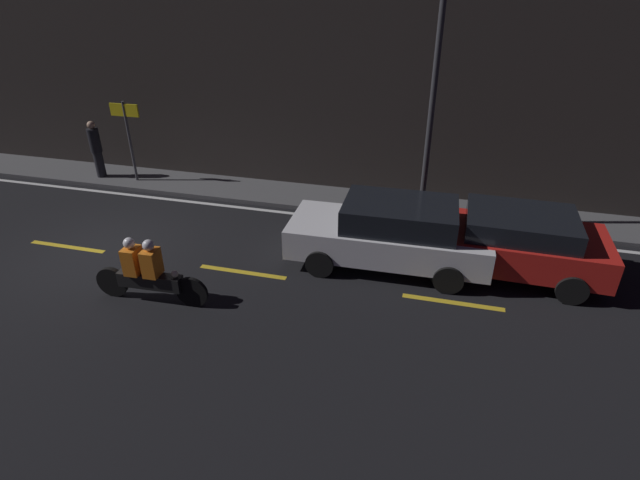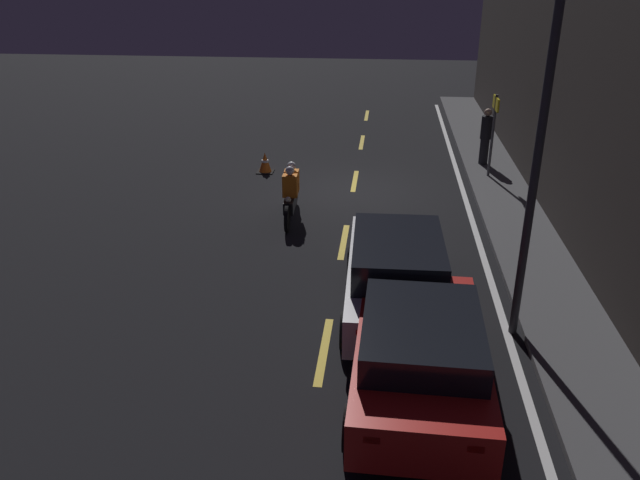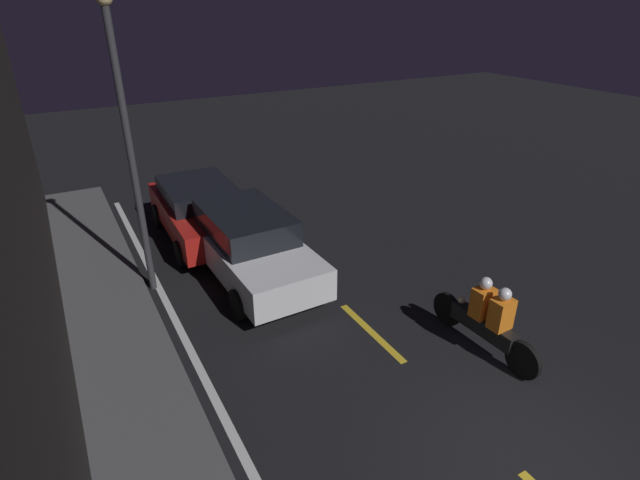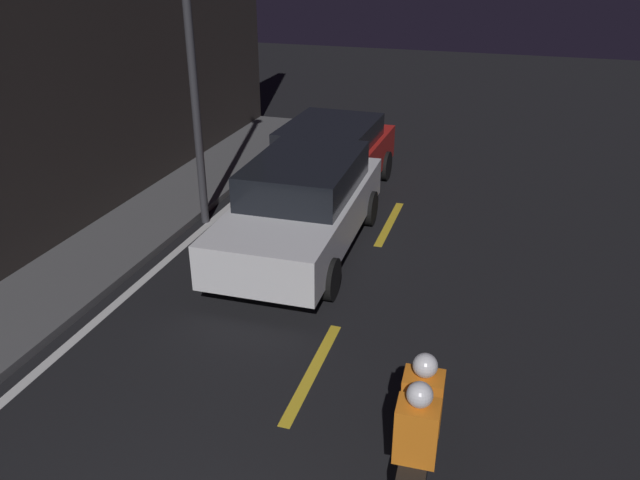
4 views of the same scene
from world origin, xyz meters
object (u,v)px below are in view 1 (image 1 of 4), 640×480
sedan_white (391,233)px  taxi_red (509,241)px  shop_sign (127,126)px  street_lamp (433,100)px  pedestrian (96,149)px  motorcycle (146,273)px

sedan_white → taxi_red: size_ratio=1.08×
shop_sign → street_lamp: size_ratio=0.42×
sedan_white → shop_sign: shop_sign is taller
taxi_red → pedestrian: (-11.89, 2.46, 0.25)m
taxi_red → motorcycle: 7.52m
pedestrian → street_lamp: bearing=-4.3°
pedestrian → street_lamp: (9.91, -0.74, 2.22)m
motorcycle → shop_sign: (-3.72, 5.39, 1.16)m
taxi_red → shop_sign: bearing=-11.9°
sedan_white → motorcycle: size_ratio=1.84×
pedestrian → shop_sign: (1.24, -0.00, 0.80)m
pedestrian → shop_sign: bearing=-0.1°
sedan_white → shop_sign: bearing=-20.1°
pedestrian → street_lamp: size_ratio=0.30×
sedan_white → pedestrian: pedestrian is taller
sedan_white → street_lamp: street_lamp is taller
taxi_red → shop_sign: (-10.65, 2.46, 1.05)m
sedan_white → taxi_red: sedan_white is taller
sedan_white → pedestrian: bearing=-17.8°
motorcycle → pedestrian: 7.33m
pedestrian → shop_sign: size_ratio=0.73×
shop_sign → street_lamp: bearing=-4.9°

